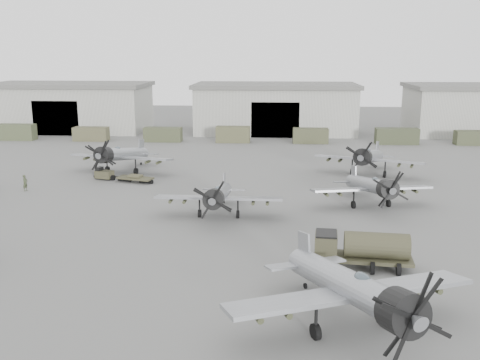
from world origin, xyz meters
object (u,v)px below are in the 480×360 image
(aircraft_mid_1, at_px, (218,195))
(aircraft_mid_2, at_px, (373,186))
(ground_crew, at_px, (25,183))
(tug_trailer, at_px, (116,176))
(aircraft_far_0, at_px, (120,155))
(fuel_tanker, at_px, (362,247))
(aircraft_near_1, at_px, (355,290))
(aircraft_far_1, at_px, (369,157))

(aircraft_mid_1, xyz_separation_m, aircraft_mid_2, (13.94, 4.05, 0.03))
(aircraft_mid_2, distance_m, ground_crew, 35.33)
(tug_trailer, distance_m, ground_crew, 9.64)
(ground_crew, bearing_deg, aircraft_far_0, -29.21)
(aircraft_mid_2, height_order, ground_crew, aircraft_mid_2)
(aircraft_mid_2, relative_size, fuel_tanker, 1.73)
(tug_trailer, bearing_deg, aircraft_mid_1, -28.80)
(aircraft_near_1, bearing_deg, tug_trailer, 102.16)
(aircraft_mid_2, xyz_separation_m, ground_crew, (-35.09, 3.93, -1.21))
(aircraft_mid_2, relative_size, tug_trailer, 1.61)
(aircraft_far_1, relative_size, ground_crew, 7.30)
(aircraft_far_0, distance_m, fuel_tanker, 36.42)
(aircraft_mid_1, bearing_deg, fuel_tanker, -43.48)
(aircraft_near_1, xyz_separation_m, aircraft_mid_1, (-8.98, 19.28, -0.41))
(aircraft_mid_1, distance_m, tug_trailer, 18.65)
(aircraft_mid_2, distance_m, aircraft_far_1, 13.33)
(aircraft_mid_1, height_order, fuel_tanker, aircraft_mid_1)
(aircraft_far_0, bearing_deg, aircraft_near_1, -45.91)
(aircraft_far_1, bearing_deg, aircraft_mid_1, -112.46)
(tug_trailer, bearing_deg, aircraft_far_0, 113.66)
(aircraft_near_1, bearing_deg, aircraft_mid_2, 56.01)
(aircraft_mid_1, height_order, tug_trailer, aircraft_mid_1)
(aircraft_near_1, bearing_deg, aircraft_mid_1, 92.98)
(fuel_tanker, bearing_deg, aircraft_far_1, 85.27)
(tug_trailer, height_order, ground_crew, ground_crew)
(fuel_tanker, bearing_deg, tug_trailer, 140.81)
(aircraft_far_0, bearing_deg, tug_trailer, -70.74)
(aircraft_far_0, bearing_deg, aircraft_mid_1, -38.98)
(aircraft_far_1, xyz_separation_m, fuel_tanker, (-5.00, -27.63, -0.87))
(aircraft_mid_2, bearing_deg, fuel_tanker, -114.12)
(aircraft_far_1, distance_m, fuel_tanker, 28.09)
(aircraft_far_1, distance_m, ground_crew, 38.10)
(aircraft_near_1, height_order, tug_trailer, aircraft_near_1)
(fuel_tanker, distance_m, ground_crew, 36.83)
(aircraft_far_0, height_order, ground_crew, aircraft_far_0)
(ground_crew, bearing_deg, aircraft_mid_1, -98.79)
(aircraft_far_0, relative_size, ground_crew, 7.38)
(fuel_tanker, relative_size, tug_trailer, 0.93)
(aircraft_mid_1, bearing_deg, aircraft_far_1, 48.04)
(aircraft_near_1, distance_m, tug_trailer, 39.32)
(aircraft_far_1, distance_m, tug_trailer, 29.17)
(aircraft_far_0, relative_size, tug_trailer, 1.79)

